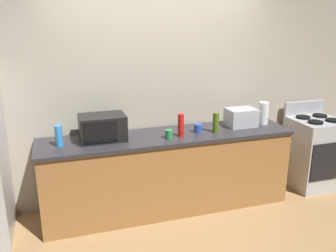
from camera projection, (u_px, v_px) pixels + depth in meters
ground_plane at (179, 224)px, 3.96m from camera, size 8.00×8.00×0.00m
back_wall at (157, 88)px, 4.31m from camera, size 6.40×0.10×2.70m
counter_run at (168, 172)px, 4.19m from camera, size 2.84×0.64×0.90m
stove_range at (314, 152)px, 4.78m from camera, size 0.60×0.61×1.08m
microwave at (102, 128)px, 3.86m from camera, size 0.48×0.35×0.27m
toaster_oven at (241, 117)px, 4.36m from camera, size 0.34×0.26×0.21m
paper_towel_roll at (264, 113)px, 4.43m from camera, size 0.12×0.12×0.27m
bottle_hot_sauce at (181, 125)px, 3.97m from camera, size 0.07×0.07×0.25m
bottle_olive_oil at (216, 123)px, 4.11m from camera, size 0.07×0.07×0.23m
bottle_spray_cleaner at (59, 136)px, 3.67m from camera, size 0.07×0.07×0.22m
mug_green at (169, 134)px, 3.92m from camera, size 0.08×0.08×0.10m
mug_blue at (198, 128)px, 4.13m from camera, size 0.09×0.09×0.10m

